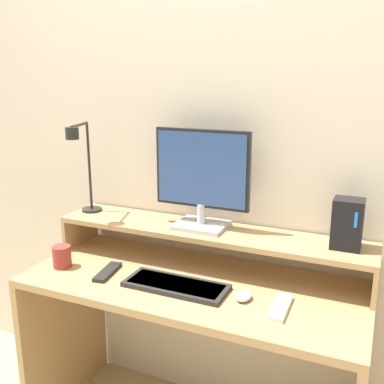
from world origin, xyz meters
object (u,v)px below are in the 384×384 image
monitor (202,178)px  keyboard (176,285)px  mug (62,257)px  remote_control (108,272)px  router_dock (348,224)px  desk_lamp (82,164)px  remote_secondary (281,307)px  mouse (244,296)px

monitor → keyboard: 0.44m
monitor → mug: monitor is taller
monitor → remote_control: bearing=-139.8°
keyboard → router_dock: bearing=24.3°
desk_lamp → mug: size_ratio=4.52×
keyboard → remote_secondary: bearing=0.0°
mouse → monitor: bearing=138.0°
remote_control → monitor: bearing=40.2°
router_dock → desk_lamp: bearing=-176.0°
monitor → remote_secondary: (0.40, -0.25, -0.36)m
remote_control → mug: size_ratio=1.95×
remote_control → desk_lamp: bearing=142.0°
router_dock → keyboard: (-0.57, -0.26, -0.24)m
desk_lamp → mug: desk_lamp is taller
monitor → mouse: monitor is taller
keyboard → mouse: size_ratio=4.89×
desk_lamp → keyboard: (0.54, -0.18, -0.39)m
remote_secondary → mug: mug is taller
router_dock → keyboard: size_ratio=0.47×
desk_lamp → router_dock: size_ratio=2.23×
keyboard → remote_control: (-0.31, -0.00, -0.00)m
router_dock → mouse: (-0.31, -0.24, -0.24)m
desk_lamp → remote_secondary: (0.94, -0.18, -0.39)m
desk_lamp → keyboard: 0.69m
monitor → mug: bearing=-151.7°
remote_control → keyboard: bearing=0.5°
monitor → mug: size_ratio=4.45×
router_dock → mug: 1.14m
remote_control → remote_secondary: 0.71m
monitor → remote_secondary: 0.60m
monitor → desk_lamp: desk_lamp is taller
monitor → router_dock: 0.59m
router_dock → remote_control: (-0.88, -0.26, -0.25)m
router_dock → mouse: 0.46m
monitor → remote_control: size_ratio=2.28×
router_dock → keyboard: router_dock is taller
desk_lamp → remote_control: bearing=-38.0°
mouse → mug: mug is taller
mouse → mug: bearing=-177.2°
remote_control → remote_secondary: same height
monitor → router_dock: (0.58, 0.00, -0.12)m
keyboard → mouse: mouse is taller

